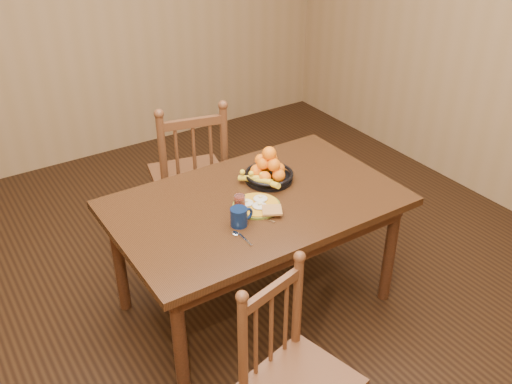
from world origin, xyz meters
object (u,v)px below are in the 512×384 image
dining_table (256,212)px  fruit_bowl (268,171)px  chair_near (295,377)px  coffee_mug (240,217)px  chair_far (190,176)px  breakfast_plate (257,205)px

dining_table → fruit_bowl: (0.17, 0.14, 0.15)m
chair_near → coffee_mug: (0.19, 0.76, 0.34)m
chair_far → coffee_mug: bearing=91.9°
breakfast_plate → chair_far: bearing=88.3°
dining_table → chair_far: 0.82m
dining_table → chair_far: chair_far is taller
chair_far → breakfast_plate: bearing=101.7°
breakfast_plate → coffee_mug: size_ratio=2.29×
fruit_bowl → dining_table: bearing=-141.2°
chair_near → breakfast_plate: bearing=53.6°
breakfast_plate → fruit_bowl: bearing=44.9°
dining_table → chair_near: (-0.40, -0.93, -0.21)m
chair_near → fruit_bowl: fruit_bowl is taller
breakfast_plate → coffee_mug: coffee_mug is taller
chair_far → breakfast_plate: 0.91m
coffee_mug → fruit_bowl: fruit_bowl is taller
chair_far → chair_near: (-0.39, -1.73, -0.07)m
dining_table → fruit_bowl: 0.27m
coffee_mug → chair_near: bearing=-104.2°
dining_table → chair_near: chair_near is taller
breakfast_plate → fruit_bowl: 0.30m
fruit_bowl → chair_near: bearing=-118.3°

